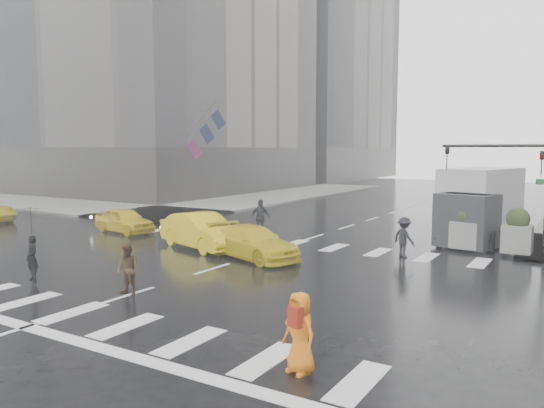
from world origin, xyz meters
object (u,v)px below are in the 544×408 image
Objects in this scene: pedestrian_brown at (128,269)px; box_truck at (477,203)px; taxi_mid at (202,231)px; taxi_front at (124,220)px; traffic_signal_pole at (520,176)px; pedestrian_orange at (300,332)px.

box_truck is at bearing 67.01° from pedestrian_brown.
pedestrian_brown is 7.35m from taxi_mid.
taxi_front is at bearing -142.98° from box_truck.
taxi_mid is 0.74× the size of box_truck.
traffic_signal_pole is 14.55m from pedestrian_orange.
taxi_mid is (6.20, -1.42, 0.13)m from taxi_front.
taxi_front is 17.32m from box_truck.
pedestrian_brown reaches higher than taxi_front.
traffic_signal_pole is 2.85× the size of pedestrian_orange.
pedestrian_orange is at bearing -76.33° from box_truck.
pedestrian_brown is 0.96× the size of pedestrian_orange.
taxi_mid reaches higher than taxi_front.
taxi_front is (-17.97, -3.76, -2.58)m from traffic_signal_pole.
traffic_signal_pole is 0.71× the size of box_truck.
pedestrian_brown is at bearing -138.68° from taxi_mid.
pedestrian_brown is 7.23m from pedestrian_orange.
pedestrian_orange is 17.23m from box_truck.
box_truck is at bearing 124.45° from traffic_signal_pole.
pedestrian_orange is at bearing -15.65° from pedestrian_brown.
box_truck reaches higher than taxi_mid.
taxi_front is (-8.93, 8.24, -0.13)m from pedestrian_brown.
pedestrian_brown is at bearing -100.96° from box_truck.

